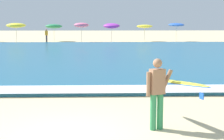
# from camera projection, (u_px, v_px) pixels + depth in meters

# --- Properties ---
(ground_plane) EXTENTS (160.00, 160.00, 0.00)m
(ground_plane) POSITION_uv_depth(u_px,v_px,m) (67.00, 135.00, 8.00)
(ground_plane) COLOR beige
(sea) EXTENTS (120.00, 28.00, 0.14)m
(sea) POSITION_uv_depth(u_px,v_px,m) (91.00, 55.00, 25.84)
(sea) COLOR #1E6084
(sea) RESTS_ON ground
(surf_foam) EXTENTS (120.00, 1.44, 0.01)m
(surf_foam) POSITION_uv_depth(u_px,v_px,m) (79.00, 89.00, 12.57)
(surf_foam) COLOR white
(surf_foam) RESTS_ON sea
(surfer_with_board) EXTENTS (1.32, 2.76, 1.73)m
(surfer_with_board) POSITION_uv_depth(u_px,v_px,m) (166.00, 87.00, 8.34)
(surfer_with_board) COLOR #338E56
(surfer_with_board) RESTS_ON ground
(beach_umbrella_1) EXTENTS (2.27, 2.27, 2.28)m
(beach_umbrella_1) POSITION_uv_depth(u_px,v_px,m) (16.00, 25.00, 40.91)
(beach_umbrella_1) COLOR beige
(beach_umbrella_1) RESTS_ON ground
(beach_umbrella_2) EXTENTS (2.06, 2.08, 2.17)m
(beach_umbrella_2) POSITION_uv_depth(u_px,v_px,m) (54.00, 26.00, 42.89)
(beach_umbrella_2) COLOR beige
(beach_umbrella_2) RESTS_ON ground
(beach_umbrella_3) EXTENTS (1.71, 1.73, 2.36)m
(beach_umbrella_3) POSITION_uv_depth(u_px,v_px,m) (81.00, 25.00, 40.32)
(beach_umbrella_3) COLOR beige
(beach_umbrella_3) RESTS_ON ground
(beach_umbrella_4) EXTENTS (1.92, 1.97, 2.33)m
(beach_umbrella_4) POSITION_uv_depth(u_px,v_px,m) (112.00, 26.00, 40.69)
(beach_umbrella_4) COLOR beige
(beach_umbrella_4) RESTS_ON ground
(beach_umbrella_5) EXTENTS (1.97, 1.98, 2.09)m
(beach_umbrella_5) POSITION_uv_depth(u_px,v_px,m) (145.00, 26.00, 42.63)
(beach_umbrella_5) COLOR beige
(beach_umbrella_5) RESTS_ON ground
(beach_umbrella_6) EXTENTS (1.97, 1.99, 2.29)m
(beach_umbrella_6) POSITION_uv_depth(u_px,v_px,m) (176.00, 25.00, 42.56)
(beach_umbrella_6) COLOR beige
(beach_umbrella_6) RESTS_ON ground
(beachgoer_near_row_left) EXTENTS (0.32, 0.20, 1.58)m
(beachgoer_near_row_left) POSITION_uv_depth(u_px,v_px,m) (46.00, 35.00, 40.81)
(beachgoer_near_row_left) COLOR #383842
(beachgoer_near_row_left) RESTS_ON ground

